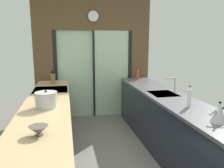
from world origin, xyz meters
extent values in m
cube|color=slate|center=(0.00, 0.60, -0.01)|extent=(5.04, 7.60, 0.02)
cube|color=brown|center=(0.00, 2.40, 2.35)|extent=(2.64, 0.08, 0.70)
cube|color=#B2D1AD|center=(-0.42, 2.42, 1.00)|extent=(0.80, 0.02, 2.00)
cube|color=#B2D1AD|center=(0.42, 2.38, 1.00)|extent=(0.80, 0.02, 2.00)
cube|color=black|center=(-0.86, 2.40, 1.00)|extent=(0.08, 0.10, 2.00)
cube|color=black|center=(0.86, 2.40, 1.00)|extent=(0.08, 0.10, 2.00)
cube|color=black|center=(0.00, 2.40, 1.00)|extent=(0.04, 0.10, 2.00)
cube|color=brown|center=(-1.11, 2.40, 1.00)|extent=(0.42, 0.08, 2.00)
cube|color=brown|center=(1.11, 2.40, 1.00)|extent=(0.42, 0.08, 2.00)
cylinder|color=white|center=(0.00, 2.34, 2.30)|extent=(0.24, 0.03, 0.24)
torus|color=black|center=(0.00, 2.34, 2.30)|extent=(0.26, 0.02, 0.26)
cube|color=#1E232D|center=(-0.91, -0.33, 0.44)|extent=(0.58, 2.55, 0.88)
cube|color=#1E232D|center=(-0.91, 1.88, 0.44)|extent=(0.58, 0.65, 0.88)
cube|color=tan|center=(-0.91, 0.30, 0.90)|extent=(0.62, 3.80, 0.04)
cube|color=#1E232D|center=(0.91, 0.30, 0.44)|extent=(0.58, 3.80, 0.88)
cube|color=#4C4C51|center=(0.91, 0.30, 0.90)|extent=(0.62, 3.80, 0.04)
cube|color=#B7BABC|center=(0.89, 0.55, 0.90)|extent=(0.40, 0.48, 0.05)
cylinder|color=#B7BABC|center=(1.09, 0.55, 1.05)|extent=(0.02, 0.02, 0.26)
cylinder|color=#B7BABC|center=(1.00, 0.55, 1.17)|extent=(0.18, 0.02, 0.02)
cube|color=black|center=(-0.91, 1.25, 0.44)|extent=(0.58, 0.60, 0.88)
cube|color=black|center=(-0.61, 1.25, 0.48)|extent=(0.01, 0.48, 0.28)
cube|color=black|center=(-0.91, 1.25, 0.91)|extent=(0.58, 0.60, 0.03)
cylinder|color=#B7BABC|center=(-0.61, 1.07, 0.80)|extent=(0.02, 0.04, 0.04)
cylinder|color=#B7BABC|center=(-0.61, 1.25, 0.80)|extent=(0.02, 0.04, 0.04)
cylinder|color=#B7BABC|center=(-0.61, 1.43, 0.80)|extent=(0.02, 0.04, 0.04)
cylinder|color=#514C47|center=(-0.89, -0.75, 0.92)|extent=(0.08, 0.08, 0.01)
cone|color=#514C47|center=(-0.89, -0.75, 0.97)|extent=(0.17, 0.17, 0.08)
cylinder|color=#514C47|center=(-0.89, 0.58, 0.92)|extent=(0.10, 0.10, 0.01)
cone|color=#514C47|center=(-0.89, 0.58, 0.95)|extent=(0.21, 0.21, 0.05)
cube|color=brown|center=(-0.89, 1.75, 1.02)|extent=(0.08, 0.14, 0.21)
cylinder|color=black|center=(-0.92, 1.75, 1.15)|extent=(0.02, 0.02, 0.05)
cylinder|color=black|center=(-0.90, 1.75, 1.16)|extent=(0.02, 0.02, 0.08)
cylinder|color=black|center=(-0.88, 1.75, 1.16)|extent=(0.02, 0.02, 0.08)
cylinder|color=black|center=(-0.86, 1.75, 1.15)|extent=(0.02, 0.02, 0.06)
cylinder|color=#B7BABC|center=(-0.89, 0.12, 1.01)|extent=(0.27, 0.27, 0.19)
cylinder|color=#B7BABC|center=(-0.89, 0.12, 1.12)|extent=(0.28, 0.28, 0.01)
sphere|color=black|center=(-0.89, 0.12, 1.13)|extent=(0.03, 0.03, 0.03)
cone|color=#B7BABC|center=(0.89, -0.79, 1.02)|extent=(0.17, 0.17, 0.20)
sphere|color=black|center=(0.89, -0.79, 1.13)|extent=(0.03, 0.03, 0.03)
cylinder|color=#B7BABC|center=(0.81, -0.79, 1.03)|extent=(0.08, 0.02, 0.07)
cylinder|color=silver|center=(0.89, -0.22, 1.03)|extent=(0.05, 0.05, 0.23)
cylinder|color=silver|center=(0.89, -0.22, 1.17)|extent=(0.02, 0.02, 0.04)
cylinder|color=black|center=(0.89, -0.22, 1.19)|extent=(0.03, 0.03, 0.01)
cylinder|color=#B23D2D|center=(0.89, 1.87, 1.04)|extent=(0.06, 0.06, 0.23)
cylinder|color=#B23D2D|center=(0.89, 1.87, 1.17)|extent=(0.02, 0.02, 0.04)
cylinder|color=black|center=(0.89, 1.87, 1.20)|extent=(0.03, 0.03, 0.01)
camera|label=1|loc=(-0.63, -2.68, 1.73)|focal=35.43mm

